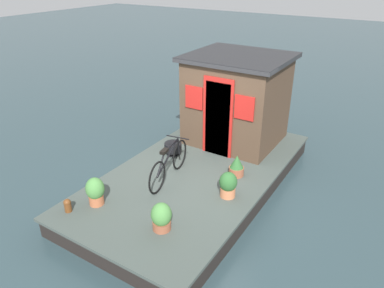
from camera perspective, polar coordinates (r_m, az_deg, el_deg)
ground_plane at (r=7.96m, az=0.77°, el=-6.71°), size 60.00×60.00×0.00m
houseboat_deck at (r=7.84m, az=0.78°, el=-5.41°), size 5.80×3.05×0.42m
houseboat_cabin at (r=8.73m, az=7.01°, el=7.02°), size 2.04×2.24×2.09m
bicycle at (r=7.25m, az=-3.63°, el=-3.10°), size 1.63×0.50×0.77m
potted_plant_ivy at (r=7.50m, az=7.00°, el=-3.44°), size 0.31×0.31×0.46m
potted_plant_geranium at (r=6.78m, az=-14.91°, el=-7.12°), size 0.34×0.34×0.54m
potted_plant_basil at (r=6.03m, az=-4.82°, el=-11.30°), size 0.34×0.34×0.49m
potted_plant_rosemary at (r=6.81m, az=5.68°, el=-6.31°), size 0.34×0.34×0.51m
charcoal_grill at (r=8.26m, az=-2.99°, el=-0.53°), size 0.39×0.39×0.30m
mooring_bollard at (r=6.82m, az=-18.92°, el=-9.03°), size 0.13×0.13×0.25m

